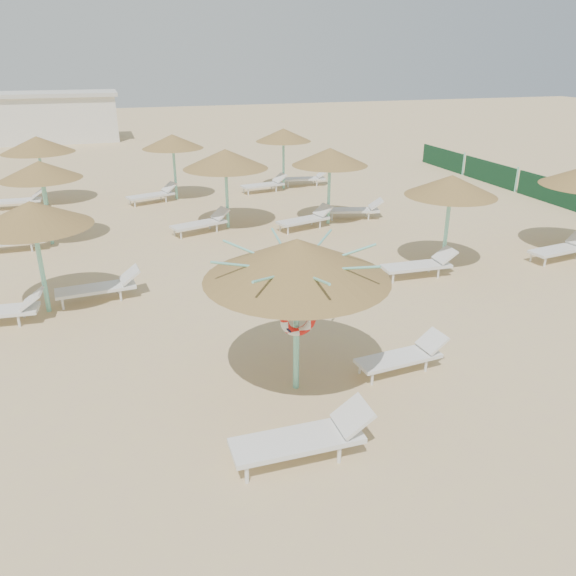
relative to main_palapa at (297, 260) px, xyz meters
name	(u,v)px	position (x,y,z in m)	size (l,w,h in m)	color
ground	(315,389)	(0.32, -0.16, -2.49)	(120.00, 120.00, 0.00)	tan
main_palapa	(297,260)	(0.00, 0.00, 0.00)	(3.20, 3.20, 2.87)	#7EDBC5
lounger_main_a	(306,437)	(-0.48, -1.88, -2.12)	(2.16, 0.67, 0.78)	white
lounger_main_b	(404,356)	(2.18, -0.06, -2.18)	(1.86, 0.71, 0.66)	white
palapa_field	(243,163)	(1.52, 10.04, -0.19)	(19.48, 14.28, 2.72)	#7EDBC5
service_hut	(56,117)	(-5.68, 34.84, -0.85)	(8.40, 4.40, 3.25)	silver
windbreak_fence	(551,191)	(14.32, 9.80, -1.99)	(0.08, 19.84, 1.10)	#1B5228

